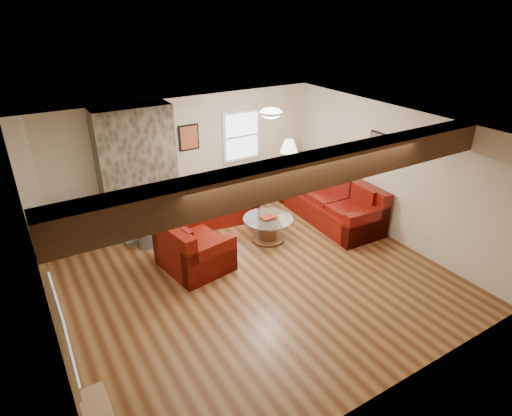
{
  "coord_description": "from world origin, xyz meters",
  "views": [
    {
      "loc": [
        -3.01,
        -5.02,
        4.16
      ],
      "look_at": [
        0.3,
        0.4,
        1.06
      ],
      "focal_mm": 30.0,
      "sensor_mm": 36.0,
      "label": 1
    }
  ],
  "objects_px": {
    "armchair_red": "(194,244)",
    "floor_lamp": "(289,150)",
    "loveseat": "(217,201)",
    "television": "(61,218)",
    "sofa_three": "(330,199)",
    "tv_cabinet": "(66,240)",
    "coffee_table": "(268,229)"
  },
  "relations": [
    {
      "from": "tv_cabinet",
      "to": "floor_lamp",
      "type": "relative_size",
      "value": 0.62
    },
    {
      "from": "television",
      "to": "floor_lamp",
      "type": "relative_size",
      "value": 0.51
    },
    {
      "from": "loveseat",
      "to": "coffee_table",
      "type": "relative_size",
      "value": 1.64
    },
    {
      "from": "sofa_three",
      "to": "television",
      "type": "distance_m",
      "value": 5.16
    },
    {
      "from": "loveseat",
      "to": "armchair_red",
      "type": "xyz_separation_m",
      "value": [
        -1.13,
        -1.4,
        0.03
      ]
    },
    {
      "from": "coffee_table",
      "to": "television",
      "type": "xyz_separation_m",
      "value": [
        -3.36,
        1.58,
        0.45
      ]
    },
    {
      "from": "loveseat",
      "to": "coffee_table",
      "type": "height_order",
      "value": "loveseat"
    },
    {
      "from": "armchair_red",
      "to": "floor_lamp",
      "type": "relative_size",
      "value": 0.74
    },
    {
      "from": "coffee_table",
      "to": "tv_cabinet",
      "type": "height_order",
      "value": "coffee_table"
    },
    {
      "from": "armchair_red",
      "to": "television",
      "type": "bearing_deg",
      "value": 37.11
    },
    {
      "from": "sofa_three",
      "to": "armchair_red",
      "type": "distance_m",
      "value": 3.14
    },
    {
      "from": "armchair_red",
      "to": "sofa_three",
      "type": "bearing_deg",
      "value": -96.17
    },
    {
      "from": "television",
      "to": "coffee_table",
      "type": "bearing_deg",
      "value": -25.12
    },
    {
      "from": "loveseat",
      "to": "television",
      "type": "xyz_separation_m",
      "value": [
        -2.92,
        0.3,
        0.27
      ]
    },
    {
      "from": "coffee_table",
      "to": "floor_lamp",
      "type": "bearing_deg",
      "value": 42.18
    },
    {
      "from": "armchair_red",
      "to": "floor_lamp",
      "type": "distance_m",
      "value": 3.18
    },
    {
      "from": "sofa_three",
      "to": "television",
      "type": "bearing_deg",
      "value": -104.44
    },
    {
      "from": "sofa_three",
      "to": "armchair_red",
      "type": "bearing_deg",
      "value": -84.06
    },
    {
      "from": "coffee_table",
      "to": "tv_cabinet",
      "type": "bearing_deg",
      "value": 154.88
    },
    {
      "from": "armchair_red",
      "to": "tv_cabinet",
      "type": "relative_size",
      "value": 1.2
    },
    {
      "from": "sofa_three",
      "to": "floor_lamp",
      "type": "distance_m",
      "value": 1.38
    },
    {
      "from": "loveseat",
      "to": "tv_cabinet",
      "type": "height_order",
      "value": "loveseat"
    },
    {
      "from": "loveseat",
      "to": "armchair_red",
      "type": "distance_m",
      "value": 1.79
    },
    {
      "from": "armchair_red",
      "to": "floor_lamp",
      "type": "bearing_deg",
      "value": -75.61
    },
    {
      "from": "sofa_three",
      "to": "loveseat",
      "type": "distance_m",
      "value": 2.35
    },
    {
      "from": "armchair_red",
      "to": "floor_lamp",
      "type": "height_order",
      "value": "floor_lamp"
    },
    {
      "from": "armchair_red",
      "to": "coffee_table",
      "type": "relative_size",
      "value": 1.16
    },
    {
      "from": "sofa_three",
      "to": "tv_cabinet",
      "type": "height_order",
      "value": "sofa_three"
    },
    {
      "from": "loveseat",
      "to": "tv_cabinet",
      "type": "relative_size",
      "value": 1.69
    },
    {
      "from": "sofa_three",
      "to": "coffee_table",
      "type": "relative_size",
      "value": 2.5
    },
    {
      "from": "coffee_table",
      "to": "sofa_three",
      "type": "bearing_deg",
      "value": 2.23
    },
    {
      "from": "loveseat",
      "to": "tv_cabinet",
      "type": "distance_m",
      "value": 2.94
    }
  ]
}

